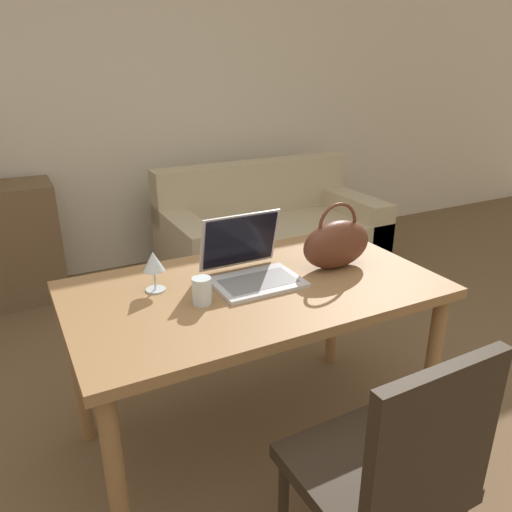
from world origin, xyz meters
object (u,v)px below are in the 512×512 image
object	(u,v)px
chair	(392,469)
wine_glass	(154,263)
couch	(270,239)
laptop	(249,262)
drinking_glass	(202,291)
handbag	(336,243)

from	to	relation	value
chair	wine_glass	xyz separation A→B (m)	(-0.38, 0.92, 0.36)
couch	laptop	distance (m)	1.82
couch	laptop	xyz separation A→B (m)	(-0.92, -1.48, 0.52)
laptop	drinking_glass	world-z (taller)	laptop
drinking_glass	wine_glass	bearing A→B (deg)	122.70
couch	laptop	bearing A→B (deg)	-121.93
laptop	drinking_glass	size ratio (longest dim) A/B	3.40
drinking_glass	wine_glass	xyz separation A→B (m)	(-0.12, 0.18, 0.06)
couch	handbag	world-z (taller)	handbag
chair	couch	distance (m)	2.52
couch	drinking_glass	xyz separation A→B (m)	(-1.17, -1.61, 0.51)
chair	laptop	world-z (taller)	laptop
laptop	wine_glass	bearing A→B (deg)	170.93
wine_glass	handbag	world-z (taller)	handbag
couch	handbag	distance (m)	1.74
chair	handbag	size ratio (longest dim) A/B	2.89
drinking_glass	handbag	distance (m)	0.62
chair	laptop	xyz separation A→B (m)	(-0.01, 0.86, 0.31)
chair	couch	world-z (taller)	chair
couch	handbag	size ratio (longest dim) A/B	5.09
laptop	handbag	bearing A→B (deg)	-10.78
chair	couch	xyz separation A→B (m)	(0.91, 2.34, -0.21)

